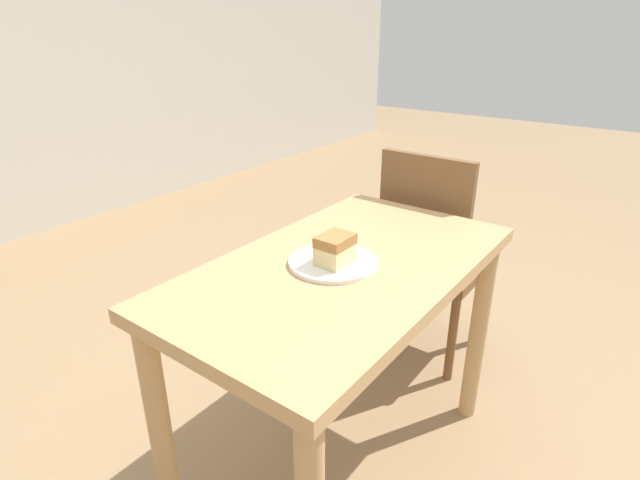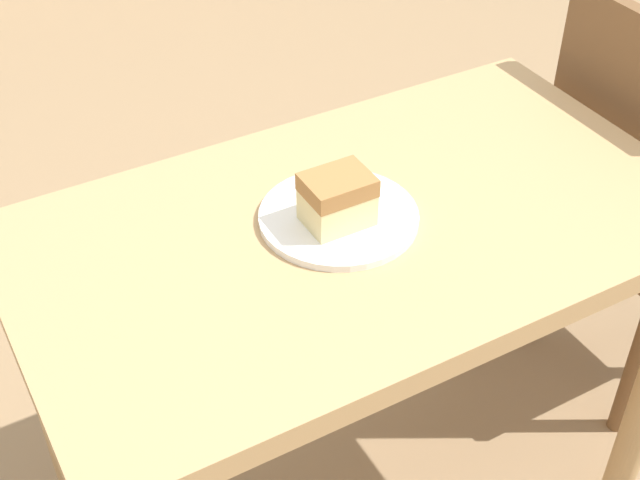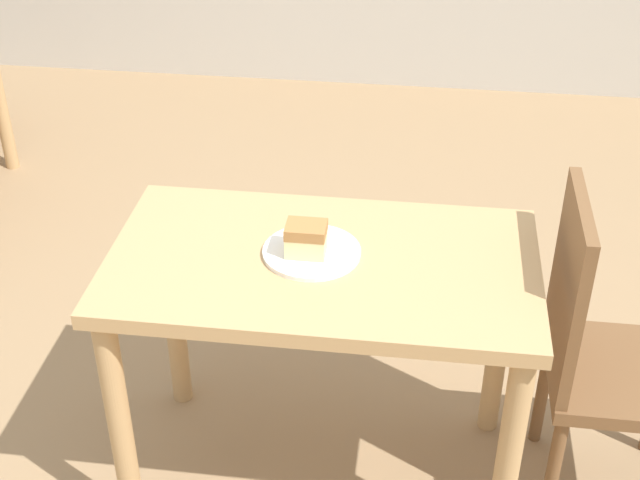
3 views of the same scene
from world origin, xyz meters
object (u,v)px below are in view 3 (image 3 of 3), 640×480
(chair_near_window, at_px, (599,351))
(cake_slice, at_px, (306,239))
(plate, at_px, (312,252))
(dining_table_near, at_px, (322,300))

(chair_near_window, xyz_separation_m, cake_slice, (-0.75, -0.05, 0.31))
(chair_near_window, bearing_deg, plate, 92.54)
(cake_slice, bearing_deg, chair_near_window, 3.59)
(plate, bearing_deg, chair_near_window, 2.54)
(chair_near_window, distance_m, cake_slice, 0.81)
(plate, relative_size, cake_slice, 2.48)
(plate, height_order, cake_slice, cake_slice)
(cake_slice, bearing_deg, plate, 48.32)
(plate, distance_m, cake_slice, 0.05)
(cake_slice, bearing_deg, dining_table_near, -4.00)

